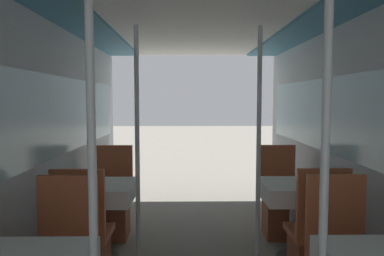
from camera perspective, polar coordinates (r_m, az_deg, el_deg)
The scene contains 13 objects.
wall_left at distance 3.02m, azimuth -24.18°, elevation -3.12°, with size 0.05×6.45×2.17m.
wall_right at distance 3.11m, azimuth 26.15°, elevation -2.97°, with size 0.05×6.45×2.17m.
ceiling_panel at distance 2.84m, azimuth 1.44°, elevation 18.89°, with size 2.61×6.45×0.07m.
support_pole_left_0 at distance 1.89m, azimuth -14.92°, elevation -8.48°, with size 0.04×0.04×2.17m.
dining_table_left_1 at distance 3.64m, azimuth -13.83°, elevation -9.94°, with size 0.62×0.62×0.72m.
chair_left_near_1 at distance 3.22m, azimuth -16.06°, elevation -17.61°, with size 0.40×0.40×0.99m.
chair_left_far_1 at distance 4.25m, azimuth -12.03°, elevation -12.06°, with size 0.40×0.40×0.99m.
support_pole_left_1 at distance 3.49m, azimuth -8.34°, elevation -2.48°, with size 0.04×0.04×2.17m.
support_pole_right_0 at distance 1.95m, azimuth 19.51°, elevation -8.16°, with size 0.04×0.04×2.17m.
dining_table_right_1 at distance 3.69m, azimuth 15.46°, elevation -9.76°, with size 0.62×0.62×0.72m.
chair_right_near_1 at distance 3.28m, azimuth 18.21°, elevation -17.23°, with size 0.40×0.40×0.99m.
chair_right_far_1 at distance 4.29m, azimuth 13.23°, elevation -11.90°, with size 0.40×0.40×0.99m.
support_pole_right_1 at distance 3.53m, azimuth 10.12°, elevation -2.44°, with size 0.04×0.04×2.17m.
Camera 1 is at (-0.11, -0.92, 1.50)m, focal length 35.00 mm.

